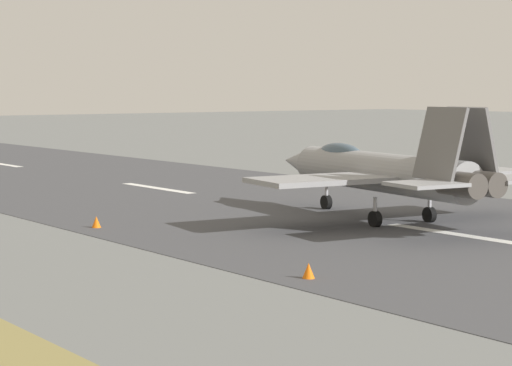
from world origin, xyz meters
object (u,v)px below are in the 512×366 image
(fighter_jet, at_px, (380,171))
(marker_cone_mid, at_px, (96,222))
(marker_cone_near, at_px, (309,271))
(crew_person, at_px, (305,173))

(fighter_jet, relative_size, marker_cone_mid, 31.74)
(marker_cone_near, bearing_deg, crew_person, -40.57)
(marker_cone_near, bearing_deg, fighter_jet, -54.30)
(marker_cone_mid, bearing_deg, crew_person, -66.40)
(marker_cone_near, xyz_separation_m, marker_cone_mid, (14.97, 0.00, 0.00))
(crew_person, bearing_deg, marker_cone_near, 139.43)
(marker_cone_mid, bearing_deg, marker_cone_near, 180.00)
(fighter_jet, relative_size, marker_cone_near, 31.74)
(fighter_jet, xyz_separation_m, crew_person, (15.10, -8.22, -1.61))
(crew_person, bearing_deg, marker_cone_mid, 113.60)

